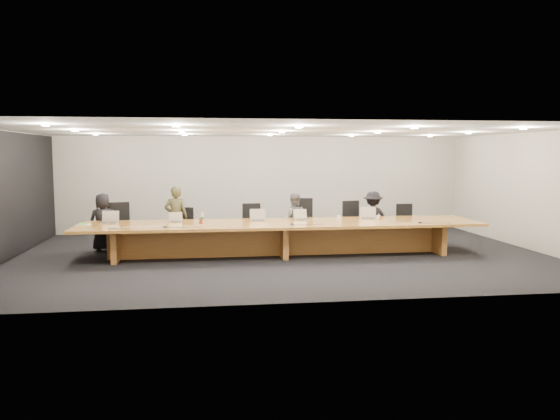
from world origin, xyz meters
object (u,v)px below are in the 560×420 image
at_px(paper_cup_near, 339,218).
at_px(paper_cup_far, 378,218).
at_px(person_d, 373,218).
at_px(av_box, 114,228).
at_px(laptop_a, 109,217).
at_px(chair_mid_right, 302,221).
at_px(chair_mid_left, 253,225).
at_px(mic_left, 165,227).
at_px(conference_table, 282,232).
at_px(chair_far_right, 407,223).
at_px(laptop_d, 302,215).
at_px(chair_left, 183,228).
at_px(laptop_c, 258,215).
at_px(chair_far_left, 121,226).
at_px(mic_center, 292,224).
at_px(person_a, 103,222).
at_px(person_b, 176,217).
at_px(person_c, 294,220).
at_px(amber_mug, 201,221).
at_px(laptop_e, 368,213).
at_px(chair_right, 355,222).
at_px(water_bottle, 202,218).
at_px(laptop_b, 175,217).
at_px(mic_right, 420,222).

bearing_deg(paper_cup_near, paper_cup_far, -8.24).
distance_m(person_d, av_box, 6.31).
bearing_deg(laptop_a, chair_mid_right, 16.50).
bearing_deg(chair_mid_right, chair_mid_left, -165.59).
xyz_separation_m(chair_mid_right, mic_left, (-3.26, -1.82, 0.17)).
distance_m(conference_table, person_d, 2.75).
xyz_separation_m(chair_far_right, laptop_d, (-2.93, -0.98, 0.37)).
bearing_deg(chair_left, laptop_c, -14.63).
relative_size(chair_far_left, mic_center, 11.34).
bearing_deg(person_a, chair_mid_right, 167.59).
xyz_separation_m(chair_mid_left, av_box, (-3.04, -1.81, 0.23)).
relative_size(person_b, person_c, 1.15).
bearing_deg(chair_far_right, laptop_c, -165.37).
distance_m(amber_mug, av_box, 1.86).
xyz_separation_m(laptop_e, paper_cup_far, (0.19, -0.16, -0.10)).
distance_m(chair_far_left, person_a, 0.40).
relative_size(person_a, mic_left, 11.26).
distance_m(person_b, person_c, 2.87).
xyz_separation_m(chair_right, paper_cup_near, (-0.68, -1.00, 0.24)).
height_order(chair_far_right, laptop_a, laptop_a).
xyz_separation_m(laptop_c, laptop_e, (2.64, 0.04, 0.00)).
distance_m(water_bottle, mic_center, 2.01).
distance_m(amber_mug, paper_cup_far, 4.12).
distance_m(conference_table, person_c, 1.22).
relative_size(chair_far_left, person_c, 0.87).
bearing_deg(chair_mid_left, paper_cup_near, -30.85).
height_order(water_bottle, av_box, water_bottle).
xyz_separation_m(chair_right, mic_center, (-1.92, -1.77, 0.21)).
xyz_separation_m(person_b, paper_cup_far, (4.72, -1.02, 0.04)).
distance_m(person_d, laptop_e, 0.91).
bearing_deg(chair_mid_left, paper_cup_far, -25.60).
height_order(person_c, amber_mug, person_c).
height_order(person_a, person_c, person_a).
distance_m(laptop_b, paper_cup_near, 3.79).
relative_size(person_a, mic_center, 13.42).
relative_size(person_b, mic_left, 12.50).
bearing_deg(water_bottle, laptop_e, 3.83).
xyz_separation_m(water_bottle, paper_cup_near, (3.18, 0.23, -0.07)).
xyz_separation_m(laptop_d, mic_left, (-3.08, -0.86, -0.11)).
relative_size(chair_right, paper_cup_near, 11.48).
bearing_deg(laptop_c, person_c, 44.02).
distance_m(person_c, mic_right, 3.09).
height_order(chair_left, chair_far_right, chair_far_right).
bearing_deg(mic_right, mic_center, 177.42).
bearing_deg(laptop_a, person_c, 14.91).
xyz_separation_m(person_a, paper_cup_near, (5.49, -0.80, 0.11)).
distance_m(chair_far_right, person_a, 7.56).
height_order(chair_far_left, person_a, person_a).
bearing_deg(mic_center, mic_left, -178.45).
relative_size(water_bottle, mic_right, 1.78).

